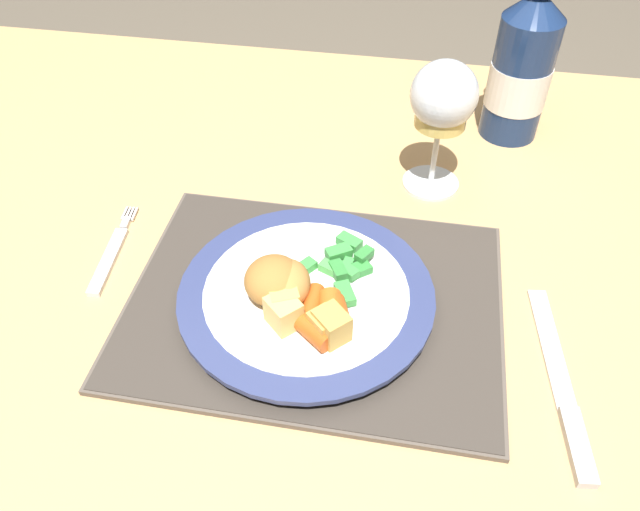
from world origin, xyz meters
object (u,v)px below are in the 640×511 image
(dining_table, at_px, (285,294))
(fork, at_px, (111,254))
(dinner_plate, at_px, (306,297))
(table_knife, at_px, (563,394))
(wine_glass, at_px, (443,102))
(bottle, at_px, (522,66))

(dining_table, bearing_deg, fork, -164.06)
(dining_table, xyz_separation_m, fork, (-0.18, -0.05, 0.09))
(dinner_plate, xyz_separation_m, table_knife, (0.24, -0.06, -0.01))
(wine_glass, bearing_deg, table_knife, -65.54)
(dinner_plate, distance_m, table_knife, 0.25)
(wine_glass, bearing_deg, dinner_plate, -116.51)
(fork, relative_size, bottle, 0.54)
(bottle, bearing_deg, table_knife, -85.46)
(dinner_plate, relative_size, bottle, 0.98)
(table_knife, relative_size, wine_glass, 1.30)
(dinner_plate, distance_m, fork, 0.23)
(dining_table, distance_m, fork, 0.21)
(dining_table, relative_size, wine_glass, 8.88)
(table_knife, bearing_deg, fork, 168.17)
(fork, relative_size, table_knife, 0.66)
(dinner_plate, distance_m, wine_glass, 0.27)
(dinner_plate, height_order, bottle, bottle)
(fork, bearing_deg, dinner_plate, -9.15)
(bottle, bearing_deg, wine_glass, -125.68)
(dinner_plate, xyz_separation_m, wine_glass, (0.11, 0.23, 0.10))
(wine_glass, xyz_separation_m, bottle, (0.10, 0.14, -0.02))
(dinner_plate, height_order, fork, dinner_plate)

